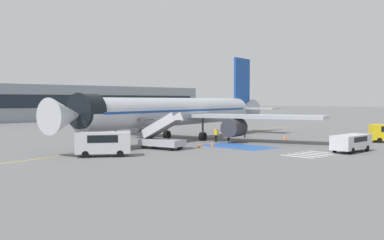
# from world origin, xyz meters

# --- Properties ---
(ground_plane) EXTENTS (600.00, 600.00, 0.00)m
(ground_plane) POSITION_xyz_m (0.00, 0.00, 0.00)
(ground_plane) COLOR slate
(apron_leadline_yellow) EXTENTS (75.00, 17.27, 0.01)m
(apron_leadline_yellow) POSITION_xyz_m (-1.78, 0.64, 0.00)
(apron_leadline_yellow) COLOR gold
(apron_leadline_yellow) RESTS_ON ground_plane
(apron_stand_patch_blue) EXTENTS (4.80, 8.43, 0.01)m
(apron_stand_patch_blue) POSITION_xyz_m (-1.78, -9.56, 0.00)
(apron_stand_patch_blue) COLOR #2856A8
(apron_stand_patch_blue) RESTS_ON ground_plane
(apron_walkway_bar_0) EXTENTS (0.44, 3.60, 0.01)m
(apron_walkway_bar_0) POSITION_xyz_m (-4.78, -19.26, 0.00)
(apron_walkway_bar_0) COLOR silver
(apron_walkway_bar_0) RESTS_ON ground_plane
(apron_walkway_bar_1) EXTENTS (0.44, 3.60, 0.01)m
(apron_walkway_bar_1) POSITION_xyz_m (-3.58, -19.26, 0.00)
(apron_walkway_bar_1) COLOR silver
(apron_walkway_bar_1) RESTS_ON ground_plane
(apron_walkway_bar_2) EXTENTS (0.44, 3.60, 0.01)m
(apron_walkway_bar_2) POSITION_xyz_m (-2.38, -19.26, 0.00)
(apron_walkway_bar_2) COLOR silver
(apron_walkway_bar_2) RESTS_ON ground_plane
(apron_walkway_bar_3) EXTENTS (0.44, 3.60, 0.01)m
(apron_walkway_bar_3) POSITION_xyz_m (-1.18, -19.26, 0.00)
(apron_walkway_bar_3) COLOR silver
(apron_walkway_bar_3) RESTS_ON ground_plane
(apron_walkway_bar_4) EXTENTS (0.44, 3.60, 0.01)m
(apron_walkway_bar_4) POSITION_xyz_m (0.02, -19.26, 0.00)
(apron_walkway_bar_4) COLOR silver
(apron_walkway_bar_4) RESTS_ON ground_plane
(airliner) EXTENTS (41.80, 35.73, 11.99)m
(airliner) POSITION_xyz_m (-1.01, 0.82, 3.71)
(airliner) COLOR #B7BCC4
(airliner) RESTS_ON ground_plane
(boarding_stairs_forward) EXTENTS (3.21, 5.53, 3.98)m
(boarding_stairs_forward) POSITION_xyz_m (-9.64, -5.58, 0.99)
(boarding_stairs_forward) COLOR #ADB2BA
(boarding_stairs_forward) RESTS_ON ground_plane
(fuel_tanker) EXTENTS (10.19, 3.04, 3.38)m
(fuel_tanker) POSITION_xyz_m (7.81, 27.32, 1.71)
(fuel_tanker) COLOR #38383D
(fuel_tanker) RESTS_ON ground_plane
(service_van_1) EXTENTS (5.20, 4.35, 2.25)m
(service_van_1) POSITION_xyz_m (-17.68, -6.71, 1.34)
(service_van_1) COLOR silver
(service_van_1) RESTS_ON ground_plane
(service_van_2) EXTENTS (5.31, 2.08, 1.74)m
(service_van_2) POSITION_xyz_m (2.30, -21.01, 1.07)
(service_van_2) COLOR silver
(service_van_2) RESTS_ON ground_plane
(ground_crew_0) EXTENTS (0.45, 0.27, 1.74)m
(ground_crew_0) POSITION_xyz_m (8.18, -2.39, 1.00)
(ground_crew_0) COLOR #2D2D33
(ground_crew_0) RESTS_ON ground_plane
(ground_crew_1) EXTENTS (0.35, 0.48, 1.79)m
(ground_crew_1) POSITION_xyz_m (2.20, -4.67, 1.04)
(ground_crew_1) COLOR black
(ground_crew_1) RESTS_ON ground_plane
(ground_crew_2) EXTENTS (0.37, 0.48, 1.76)m
(ground_crew_2) POSITION_xyz_m (0.50, -4.06, 1.01)
(ground_crew_2) COLOR black
(ground_crew_2) RESTS_ON ground_plane
(traffic_cone_0) EXTENTS (0.47, 0.47, 0.52)m
(traffic_cone_0) POSITION_xyz_m (-5.78, -7.50, 0.26)
(traffic_cone_0) COLOR orange
(traffic_cone_0) RESTS_ON ground_plane
(traffic_cone_1) EXTENTS (0.53, 0.53, 0.59)m
(traffic_cone_1) POSITION_xyz_m (9.74, -8.00, 0.30)
(traffic_cone_1) COLOR orange
(traffic_cone_1) RESTS_ON ground_plane
(traffic_cone_2) EXTENTS (0.46, 0.46, 0.51)m
(traffic_cone_2) POSITION_xyz_m (-3.26, -7.02, 0.26)
(traffic_cone_2) COLOR orange
(traffic_cone_2) RESTS_ON ground_plane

